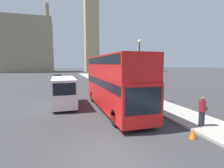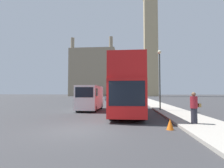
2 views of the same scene
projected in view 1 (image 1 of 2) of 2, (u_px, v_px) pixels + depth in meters
name	position (u px, v px, depth m)	size (l,w,h in m)	color
ground_plane	(112.00, 156.00, 7.13)	(300.00, 300.00, 0.00)	#333335
building_block_distant	(26.00, 45.00, 79.40)	(22.86, 15.03, 29.35)	gray
red_double_decker_bus	(114.00, 80.00, 14.15)	(2.45, 10.63, 4.40)	red
white_van	(64.00, 91.00, 15.46)	(1.98, 5.19, 2.53)	white
pedestrian	(202.00, 111.00, 10.19)	(0.54, 0.38, 1.72)	#23232D
street_lamp	(139.00, 61.00, 16.79)	(0.36, 0.36, 5.90)	#2D332D
parked_sedan	(58.00, 78.00, 38.80)	(1.74, 4.47, 1.45)	#99999E
traffic_cone	(193.00, 133.00, 8.81)	(0.36, 0.36, 0.55)	orange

